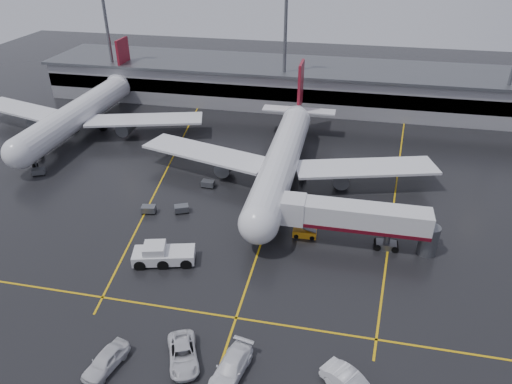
# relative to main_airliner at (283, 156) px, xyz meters

# --- Properties ---
(ground) EXTENTS (220.00, 220.00, 0.00)m
(ground) POSITION_rel_main_airliner_xyz_m (0.00, -9.70, -4.21)
(ground) COLOR black
(ground) RESTS_ON ground
(apron_line_centre) EXTENTS (0.25, 90.00, 0.02)m
(apron_line_centre) POSITION_rel_main_airliner_xyz_m (0.00, -9.70, -4.20)
(apron_line_centre) COLOR gold
(apron_line_centre) RESTS_ON ground
(apron_line_stop) EXTENTS (60.00, 0.25, 0.02)m
(apron_line_stop) POSITION_rel_main_airliner_xyz_m (0.00, -31.70, -4.20)
(apron_line_stop) COLOR gold
(apron_line_stop) RESTS_ON ground
(apron_line_left) EXTENTS (9.99, 69.35, 0.02)m
(apron_line_left) POSITION_rel_main_airliner_xyz_m (-20.00, 0.30, -4.20)
(apron_line_left) COLOR gold
(apron_line_left) RESTS_ON ground
(apron_line_right) EXTENTS (7.57, 69.64, 0.02)m
(apron_line_right) POSITION_rel_main_airliner_xyz_m (18.00, 0.30, -4.20)
(apron_line_right) COLOR gold
(apron_line_right) RESTS_ON ground
(terminal) EXTENTS (122.00, 19.00, 8.60)m
(terminal) POSITION_rel_main_airliner_xyz_m (0.00, 38.23, 0.11)
(terminal) COLOR gray
(terminal) RESTS_ON ground
(light_mast_left) EXTENTS (3.00, 1.20, 25.45)m
(light_mast_left) POSITION_rel_main_airliner_xyz_m (-45.00, 32.30, 10.27)
(light_mast_left) COLOR #595B60
(light_mast_left) RESTS_ON ground
(light_mast_mid) EXTENTS (3.00, 1.20, 25.45)m
(light_mast_mid) POSITION_rel_main_airliner_xyz_m (-5.00, 32.30, 10.27)
(light_mast_mid) COLOR #595B60
(light_mast_mid) RESTS_ON ground
(main_airliner) EXTENTS (48.80, 45.60, 14.10)m
(main_airliner) POSITION_rel_main_airliner_xyz_m (0.00, 0.00, 0.00)
(main_airliner) COLOR silver
(main_airliner) RESTS_ON ground
(second_airliner) EXTENTS (48.80, 45.60, 14.10)m
(second_airliner) POSITION_rel_main_airliner_xyz_m (-42.00, 12.00, 0.00)
(second_airliner) COLOR silver
(second_airliner) RESTS_ON ground
(jet_bridge) EXTENTS (19.90, 3.40, 6.05)m
(jet_bridge) POSITION_rel_main_airliner_xyz_m (11.87, -15.70, -0.28)
(jet_bridge) COLOR silver
(jet_bridge) RESTS_ON ground
(pushback_tractor) EXTENTS (8.03, 4.87, 2.69)m
(pushback_tractor) POSITION_rel_main_airliner_xyz_m (-11.20, -24.26, -3.14)
(pushback_tractor) COLOR silver
(pushback_tractor) RESTS_ON ground
(belt_loader) EXTENTS (3.20, 1.58, 2.00)m
(belt_loader) POSITION_rel_main_airliner_xyz_m (5.39, -15.22, -3.72)
(belt_loader) COLOR orange
(belt_loader) RESTS_ON ground
(service_van_a) EXTENTS (4.84, 6.43, 1.62)m
(service_van_a) POSITION_rel_main_airliner_xyz_m (-3.62, -38.13, -3.40)
(service_van_a) COLOR silver
(service_van_a) RESTS_ON ground
(service_van_b) EXTENTS (3.59, 6.41, 1.75)m
(service_van_b) POSITION_rel_main_airliner_xyz_m (1.29, -38.68, -3.33)
(service_van_b) COLOR white
(service_van_b) RESTS_ON ground
(service_van_c) EXTENTS (5.92, 5.08, 1.92)m
(service_van_c) POSITION_rel_main_airliner_xyz_m (12.24, -38.38, -3.25)
(service_van_c) COLOR silver
(service_van_c) RESTS_ON ground
(service_van_d) EXTENTS (3.27, 5.58, 1.78)m
(service_van_d) POSITION_rel_main_airliner_xyz_m (-10.47, -40.39, -3.32)
(service_van_d) COLOR silver
(service_van_d) RESTS_ON ground
(baggage_cart_a) EXTENTS (2.36, 2.01, 1.12)m
(baggage_cart_a) POSITION_rel_main_airliner_xyz_m (-12.78, -12.88, -3.58)
(baggage_cart_a) COLOR #595B60
(baggage_cart_a) RESTS_ON ground
(baggage_cart_b) EXTENTS (2.20, 1.63, 1.12)m
(baggage_cart_b) POSITION_rel_main_airliner_xyz_m (-17.40, -13.98, -3.58)
(baggage_cart_b) COLOR #595B60
(baggage_cart_b) RESTS_ON ground
(baggage_cart_c) EXTENTS (2.06, 1.40, 1.12)m
(baggage_cart_c) POSITION_rel_main_airliner_xyz_m (-11.20, -4.90, -3.58)
(baggage_cart_c) COLOR #595B60
(baggage_cart_c) RESTS_ON ground
(baggage_cart_d) EXTENTS (2.12, 1.50, 1.12)m
(baggage_cart_d) POSITION_rel_main_airliner_xyz_m (-44.46, -0.74, -3.58)
(baggage_cart_d) COLOR #595B60
(baggage_cart_d) RESTS_ON ground
(baggage_cart_e) EXTENTS (2.37, 2.04, 1.12)m
(baggage_cart_e) POSITION_rel_main_airliner_xyz_m (-39.99, -6.68, -3.58)
(baggage_cart_e) COLOR #595B60
(baggage_cart_e) RESTS_ON ground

